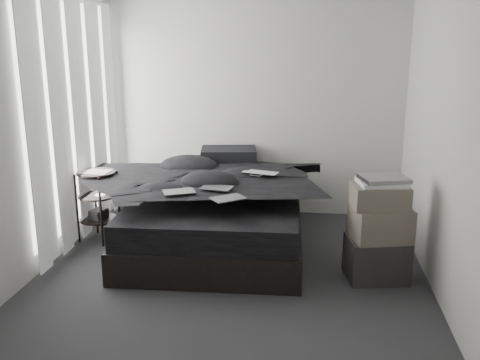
# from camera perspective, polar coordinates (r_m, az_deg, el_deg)

# --- Properties ---
(floor) EXTENTS (3.60, 4.20, 0.01)m
(floor) POSITION_cam_1_polar(r_m,az_deg,el_deg) (4.93, -1.24, -10.88)
(floor) COLOR #2D2C2F
(floor) RESTS_ON ground
(wall_back) EXTENTS (3.60, 0.01, 2.60)m
(wall_back) POSITION_cam_1_polar(r_m,az_deg,el_deg) (6.57, 1.50, 7.57)
(wall_back) COLOR silver
(wall_back) RESTS_ON ground
(wall_front) EXTENTS (3.60, 0.01, 2.60)m
(wall_front) POSITION_cam_1_polar(r_m,az_deg,el_deg) (2.53, -8.70, -4.91)
(wall_front) COLOR silver
(wall_front) RESTS_ON ground
(wall_left) EXTENTS (0.01, 4.20, 2.60)m
(wall_left) POSITION_cam_1_polar(r_m,az_deg,el_deg) (5.11, -21.78, 4.34)
(wall_left) COLOR silver
(wall_left) RESTS_ON ground
(wall_right) EXTENTS (0.01, 4.20, 2.60)m
(wall_right) POSITION_cam_1_polar(r_m,az_deg,el_deg) (4.60, 21.45, 3.28)
(wall_right) COLOR silver
(wall_right) RESTS_ON ground
(window_left) EXTENTS (0.02, 2.00, 2.30)m
(window_left) POSITION_cam_1_polar(r_m,az_deg,el_deg) (5.88, -17.44, 6.50)
(window_left) COLOR white
(window_left) RESTS_ON wall_left
(curtain_left) EXTENTS (0.06, 2.12, 2.48)m
(curtain_left) POSITION_cam_1_polar(r_m,az_deg,el_deg) (5.87, -16.94, 5.83)
(curtain_left) COLOR white
(curtain_left) RESTS_ON wall_left
(bed) EXTENTS (1.84, 2.38, 0.31)m
(bed) POSITION_cam_1_polar(r_m,az_deg,el_deg) (5.76, -2.37, -5.27)
(bed) COLOR black
(bed) RESTS_ON floor
(mattress) EXTENTS (1.77, 2.31, 0.25)m
(mattress) POSITION_cam_1_polar(r_m,az_deg,el_deg) (5.66, -2.40, -2.61)
(mattress) COLOR black
(mattress) RESTS_ON bed
(duvet) EXTENTS (1.78, 2.04, 0.27)m
(duvet) POSITION_cam_1_polar(r_m,az_deg,el_deg) (5.54, -2.51, -0.25)
(duvet) COLOR black
(duvet) RESTS_ON mattress
(pillow_lower) EXTENTS (0.71, 0.50, 0.16)m
(pillow_lower) POSITION_cam_1_polar(r_m,az_deg,el_deg) (6.47, -1.87, 1.51)
(pillow_lower) COLOR black
(pillow_lower) RESTS_ON mattress
(pillow_upper) EXTENTS (0.71, 0.54, 0.15)m
(pillow_upper) POSITION_cam_1_polar(r_m,az_deg,el_deg) (6.41, -1.21, 2.76)
(pillow_upper) COLOR black
(pillow_upper) RESTS_ON pillow_lower
(laptop) EXTENTS (0.42, 0.33, 0.03)m
(laptop) POSITION_cam_1_polar(r_m,az_deg,el_deg) (5.57, 1.98, 1.43)
(laptop) COLOR silver
(laptop) RESTS_ON duvet
(comic_a) EXTENTS (0.34, 0.29, 0.01)m
(comic_a) POSITION_cam_1_polar(r_m,az_deg,el_deg) (5.01, -6.56, -0.32)
(comic_a) COLOR black
(comic_a) RESTS_ON duvet
(comic_b) EXTENTS (0.32, 0.24, 0.01)m
(comic_b) POSITION_cam_1_polar(r_m,az_deg,el_deg) (5.12, -2.49, 0.16)
(comic_b) COLOR black
(comic_b) RESTS_ON duvet
(comic_c) EXTENTS (0.35, 0.33, 0.01)m
(comic_c) POSITION_cam_1_polar(r_m,az_deg,el_deg) (4.78, -1.30, -0.84)
(comic_c) COLOR black
(comic_c) RESTS_ON duvet
(side_stand) EXTENTS (0.51, 0.51, 0.76)m
(side_stand) POSITION_cam_1_polar(r_m,az_deg,el_deg) (5.99, -14.88, -2.73)
(side_stand) COLOR black
(side_stand) RESTS_ON floor
(papers) EXTENTS (0.31, 0.24, 0.02)m
(papers) POSITION_cam_1_polar(r_m,az_deg,el_deg) (5.87, -15.12, 0.82)
(papers) COLOR white
(papers) RESTS_ON side_stand
(floor_books) EXTENTS (0.18, 0.24, 0.16)m
(floor_books) POSITION_cam_1_polar(r_m,az_deg,el_deg) (5.92, -13.04, -5.89)
(floor_books) COLOR black
(floor_books) RESTS_ON floor
(box_lower) EXTENTS (0.59, 0.50, 0.39)m
(box_lower) POSITION_cam_1_polar(r_m,az_deg,el_deg) (5.09, 14.34, -8.10)
(box_lower) COLOR black
(box_lower) RESTS_ON floor
(box_mid) EXTENTS (0.57, 0.50, 0.30)m
(box_mid) POSITION_cam_1_polar(r_m,az_deg,el_deg) (4.96, 14.77, -4.48)
(box_mid) COLOR #5B5448
(box_mid) RESTS_ON box_lower
(box_upper) EXTENTS (0.51, 0.43, 0.21)m
(box_upper) POSITION_cam_1_polar(r_m,az_deg,el_deg) (4.89, 14.67, -1.64)
(box_upper) COLOR #5B5448
(box_upper) RESTS_ON box_mid
(art_book_white) EXTENTS (0.45, 0.39, 0.04)m
(art_book_white) POSITION_cam_1_polar(r_m,az_deg,el_deg) (4.86, 14.89, -0.25)
(art_book_white) COLOR silver
(art_book_white) RESTS_ON box_upper
(art_book_snake) EXTENTS (0.46, 0.41, 0.04)m
(art_book_snake) POSITION_cam_1_polar(r_m,az_deg,el_deg) (4.84, 15.09, 0.16)
(art_book_snake) COLOR silver
(art_book_snake) RESTS_ON art_book_white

